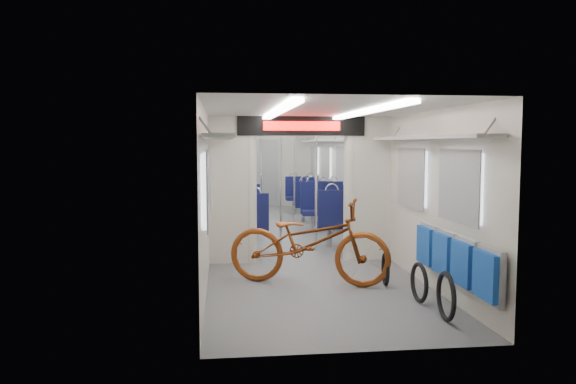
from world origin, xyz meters
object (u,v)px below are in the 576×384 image
at_px(bike_hoop_b, 419,285).
at_px(stanchion_near_left, 281,186).
at_px(bike_hoop_c, 385,271).
at_px(seat_bay_far_left, 234,197).
at_px(seat_bay_near_left, 239,213).
at_px(stanchion_far_right, 294,176).
at_px(flip_bench, 454,259).
at_px(bicycle, 309,242).
at_px(bike_hoop_a, 446,299).
at_px(seat_bay_far_right, 307,196).
at_px(stanchion_far_left, 261,175).
at_px(stanchion_near_right, 316,185).
at_px(seat_bay_near_right, 332,209).

xyz_separation_m(bike_hoop_b, stanchion_near_left, (-1.30, 3.22, 0.93)).
bearing_deg(bike_hoop_c, seat_bay_far_left, 104.18).
height_order(seat_bay_near_left, stanchion_far_right, stanchion_far_right).
distance_m(flip_bench, seat_bay_far_left, 8.69).
height_order(bicycle, bike_hoop_c, bicycle).
bearing_deg(stanchion_near_left, bicycle, -86.24).
xyz_separation_m(flip_bench, bike_hoop_a, (-0.26, -0.42, -0.34)).
bearing_deg(stanchion_far_right, bike_hoop_a, -84.40).
height_order(seat_bay_far_right, stanchion_far_right, stanchion_far_right).
bearing_deg(bike_hoop_a, bike_hoop_b, 92.99).
bearing_deg(seat_bay_far_right, bike_hoop_a, -88.93).
bearing_deg(bike_hoop_a, seat_bay_near_left, 112.33).
distance_m(seat_bay_far_right, stanchion_near_left, 4.86).
xyz_separation_m(bicycle, bike_hoop_a, (1.20, -1.73, -0.33)).
height_order(seat_bay_near_left, seat_bay_far_right, seat_bay_near_left).
bearing_deg(flip_bench, stanchion_near_left, 114.51).
bearing_deg(seat_bay_far_left, bike_hoop_a, -77.01).
bearing_deg(seat_bay_far_left, seat_bay_far_right, -6.03).
relative_size(flip_bench, stanchion_far_left, 0.93).
distance_m(seat_bay_near_left, stanchion_far_left, 2.51).
xyz_separation_m(flip_bench, stanchion_far_left, (-1.70, 6.89, 0.57)).
bearing_deg(stanchion_near_right, seat_bay_near_right, 66.83).
distance_m(bicycle, bike_hoop_c, 1.08).
distance_m(seat_bay_far_right, stanchion_near_right, 4.62).
xyz_separation_m(seat_bay_near_left, seat_bay_far_right, (1.87, 3.66, -0.03)).
distance_m(bicycle, stanchion_near_left, 2.27).
bearing_deg(bike_hoop_c, stanchion_far_left, 102.18).
relative_size(bike_hoop_b, stanchion_near_right, 0.21).
relative_size(bike_hoop_b, bike_hoop_c, 1.08).
bearing_deg(stanchion_near_left, flip_bench, -65.49).
relative_size(bicycle, flip_bench, 1.01).
relative_size(bike_hoop_b, seat_bay_far_left, 0.25).
height_order(bike_hoop_a, seat_bay_far_right, seat_bay_far_right).
xyz_separation_m(bike_hoop_a, stanchion_near_left, (-1.34, 3.92, 0.91)).
height_order(flip_bench, bike_hoop_c, flip_bench).
bearing_deg(stanchion_far_right, flip_bench, -81.86).
xyz_separation_m(seat_bay_far_left, stanchion_far_left, (0.59, -1.49, 0.62)).
height_order(bicycle, seat_bay_far_right, bicycle).
bearing_deg(bike_hoop_a, flip_bench, 58.22).
relative_size(bike_hoop_b, seat_bay_near_right, 0.21).
bearing_deg(stanchion_far_right, bike_hoop_c, -84.87).
bearing_deg(bike_hoop_c, stanchion_near_left, 115.62).
relative_size(bike_hoop_b, seat_bay_far_right, 0.23).
height_order(bicycle, seat_bay_near_right, seat_bay_near_right).
xyz_separation_m(seat_bay_near_right, stanchion_far_left, (-1.28, 1.98, 0.57)).
bearing_deg(seat_bay_far_right, seat_bay_near_left, -117.08).
xyz_separation_m(bicycle, stanchion_far_right, (0.50, 5.35, 0.58)).
bearing_deg(bike_hoop_a, bicycle, 124.63).
distance_m(bike_hoop_a, stanchion_near_left, 4.25).
distance_m(bike_hoop_b, seat_bay_near_right, 4.64).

